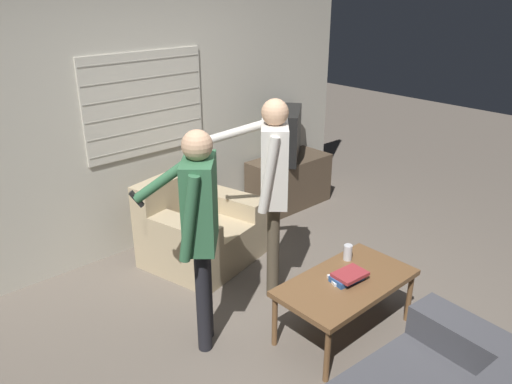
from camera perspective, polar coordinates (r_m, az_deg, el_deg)
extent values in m
plane|color=#665B51|center=(3.86, 4.61, -15.99)|extent=(16.00, 16.00, 0.00)
cube|color=#BCB7A8|center=(4.76, -13.06, 8.40)|extent=(5.20, 0.06, 2.55)
cube|color=beige|center=(4.72, -12.51, 9.79)|extent=(1.22, 0.02, 0.93)
cube|color=gray|center=(4.81, -12.05, 5.25)|extent=(1.19, 0.00, 0.01)
cube|color=gray|center=(4.77, -12.20, 7.04)|extent=(1.19, 0.00, 0.01)
cube|color=gray|center=(4.73, -12.36, 8.85)|extent=(1.19, 0.00, 0.01)
cube|color=gray|center=(4.69, -12.52, 10.70)|extent=(1.19, 0.00, 0.01)
cube|color=gray|center=(4.67, -12.68, 12.56)|extent=(1.19, 0.00, 0.01)
cube|color=gray|center=(4.64, -12.85, 14.45)|extent=(1.19, 0.00, 0.01)
cube|color=#424247|center=(3.18, 24.77, -16.08)|extent=(0.30, 0.89, 0.19)
cube|color=tan|center=(4.70, -5.98, -5.56)|extent=(1.12, 1.05, 0.38)
cube|color=tan|center=(4.72, -9.18, -0.25)|extent=(0.97, 0.42, 0.41)
cube|color=tan|center=(4.82, -3.44, -1.04)|extent=(0.43, 0.88, 0.17)
cube|color=tan|center=(4.34, -9.11, -4.15)|extent=(0.43, 0.88, 0.17)
cube|color=brown|center=(3.68, 10.30, -10.16)|extent=(1.04, 0.56, 0.04)
cylinder|color=brown|center=(3.64, 2.15, -14.50)|extent=(0.04, 0.04, 0.41)
cylinder|color=brown|center=(4.25, 11.54, -8.98)|extent=(0.04, 0.04, 0.41)
cylinder|color=brown|center=(3.39, 8.13, -18.03)|extent=(0.04, 0.04, 0.41)
cylinder|color=brown|center=(4.04, 17.10, -11.45)|extent=(0.04, 0.04, 0.41)
cube|color=#4C3D2D|center=(5.79, 3.77, 1.19)|extent=(0.96, 0.47, 0.57)
cube|color=black|center=(5.61, 3.92, 6.57)|extent=(0.68, 0.61, 0.56)
cube|color=#3D4738|center=(5.62, 2.87, 6.62)|extent=(0.48, 0.40, 0.46)
cylinder|color=black|center=(3.51, -6.05, -12.25)|extent=(0.10, 0.10, 0.80)
cylinder|color=black|center=(3.63, -5.83, -10.99)|extent=(0.10, 0.10, 0.80)
cube|color=#336642|center=(3.23, -6.43, -1.27)|extent=(0.41, 0.42, 0.60)
sphere|color=tan|center=(3.09, -6.75, 5.33)|extent=(0.20, 0.20, 0.20)
cylinder|color=#336642|center=(3.04, -7.65, -3.12)|extent=(0.16, 0.16, 0.58)
cylinder|color=#336642|center=(3.42, -9.98, 1.79)|extent=(0.42, 0.39, 0.39)
cube|color=black|center=(3.53, -13.49, -0.78)|extent=(0.10, 0.09, 0.12)
cylinder|color=#4C4233|center=(4.04, 1.97, -6.83)|extent=(0.10, 0.10, 0.83)
cylinder|color=#4C4233|center=(4.17, 1.95, -5.87)|extent=(0.10, 0.10, 0.83)
cube|color=beige|center=(3.81, 2.10, 3.21)|extent=(0.42, 0.42, 0.62)
sphere|color=tan|center=(3.69, 2.19, 9.09)|extent=(0.20, 0.20, 0.20)
cylinder|color=beige|center=(3.61, 1.44, 1.89)|extent=(0.16, 0.16, 0.59)
cylinder|color=beige|center=(3.96, -1.99, 6.93)|extent=(0.47, 0.45, 0.24)
cube|color=white|center=(4.01, -6.01, 5.73)|extent=(0.07, 0.07, 0.13)
cube|color=#284C89|center=(3.66, 10.31, -9.66)|extent=(0.24, 0.17, 0.04)
cube|color=maroon|center=(3.64, 10.70, -9.22)|extent=(0.25, 0.18, 0.03)
cylinder|color=silver|center=(3.90, 10.45, -6.81)|extent=(0.07, 0.07, 0.12)
cylinder|color=silver|center=(3.87, 10.52, -5.99)|extent=(0.06, 0.06, 0.00)
cube|color=white|center=(3.64, 8.81, -9.94)|extent=(0.09, 0.13, 0.02)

